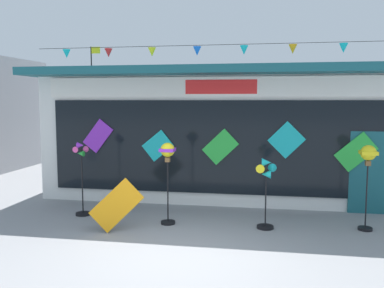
% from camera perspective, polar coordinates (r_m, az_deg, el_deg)
% --- Properties ---
extents(ground_plane, '(80.00, 80.00, 0.00)m').
position_cam_1_polar(ground_plane, '(7.59, -1.92, -15.04)').
color(ground_plane, gray).
extents(kite_shop_building, '(10.35, 6.82, 4.68)m').
position_cam_1_polar(kite_shop_building, '(13.37, 5.28, 2.06)').
color(kite_shop_building, silver).
rests_on(kite_shop_building, ground_plane).
extents(wind_spinner_far_left, '(0.35, 0.35, 1.76)m').
position_cam_1_polar(wind_spinner_far_left, '(10.07, -15.09, -4.10)').
color(wind_spinner_far_left, black).
rests_on(wind_spinner_far_left, ground_plane).
extents(wind_spinner_left, '(0.32, 0.32, 1.82)m').
position_cam_1_polar(wind_spinner_left, '(9.00, -3.41, -2.37)').
color(wind_spinner_left, black).
rests_on(wind_spinner_left, ground_plane).
extents(wind_spinner_center_left, '(0.43, 0.36, 1.53)m').
position_cam_1_polar(wind_spinner_center_left, '(8.85, 10.24, -5.30)').
color(wind_spinner_center_left, black).
rests_on(wind_spinner_center_left, ground_plane).
extents(wind_spinner_center_right, '(0.33, 0.33, 1.81)m').
position_cam_1_polar(wind_spinner_center_right, '(9.30, 23.26, -2.38)').
color(wind_spinner_center_right, black).
rests_on(wind_spinner_center_right, ground_plane).
extents(display_kite_on_ground, '(1.12, 0.36, 1.12)m').
position_cam_1_polar(display_kite_on_ground, '(8.79, -10.44, -8.36)').
color(display_kite_on_ground, orange).
rests_on(display_kite_on_ground, ground_plane).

